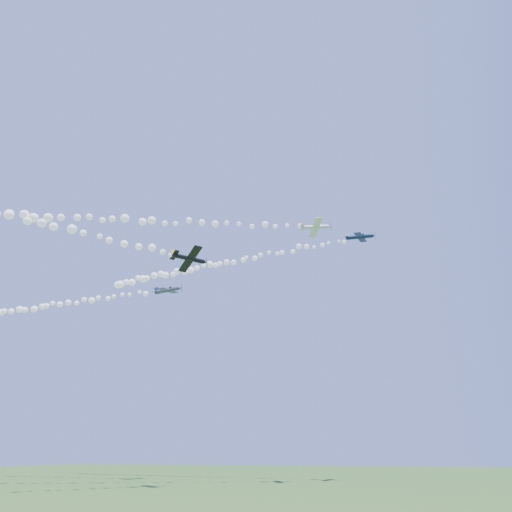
% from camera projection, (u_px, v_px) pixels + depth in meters
% --- Properties ---
extents(ground, '(260.00, 260.00, 0.00)m').
position_uv_depth(ground, '(233.00, 485.00, 83.66)').
color(ground, '#29521E').
rests_on(ground, ground).
extents(plane_white, '(7.60, 8.06, 2.13)m').
position_uv_depth(plane_white, '(315.00, 227.00, 97.89)').
color(plane_white, silver).
extents(smoke_trail_white, '(77.93, 30.18, 3.19)m').
position_uv_depth(smoke_trail_white, '(121.00, 220.00, 94.16)').
color(smoke_trail_white, white).
extents(plane_navy, '(7.50, 7.87, 2.97)m').
position_uv_depth(plane_navy, '(360.00, 237.00, 103.91)').
color(plane_navy, '#0C1B37').
extents(smoke_trail_navy, '(73.51, 14.54, 2.93)m').
position_uv_depth(smoke_trail_navy, '(218.00, 264.00, 118.60)').
color(smoke_trail_navy, white).
extents(plane_grey, '(7.90, 8.06, 2.37)m').
position_uv_depth(plane_grey, '(168.00, 290.00, 107.03)').
color(plane_grey, '#3B3F56').
extents(smoke_trail_grey, '(81.89, 7.39, 3.43)m').
position_uv_depth(smoke_trail_grey, '(29.00, 308.00, 119.10)').
color(smoke_trail_grey, white).
extents(plane_black, '(6.98, 6.89, 2.74)m').
position_uv_depth(plane_black, '(190.00, 259.00, 84.22)').
color(plane_black, black).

